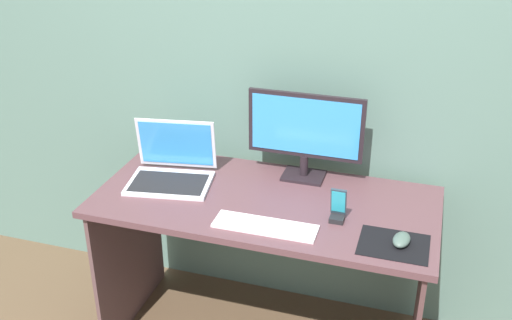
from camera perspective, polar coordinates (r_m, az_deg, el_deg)
name	(u,v)px	position (r m, az deg, el deg)	size (l,w,h in m)	color
wall_back	(292,55)	(2.63, 3.45, 9.88)	(6.00, 0.04, 2.50)	slate
desk	(265,232)	(2.55, 0.84, -6.84)	(1.40, 0.65, 0.76)	#55363B
monitor	(305,132)	(2.55, 4.69, 2.69)	(0.50, 0.14, 0.39)	black
laptop	(172,170)	(2.61, -7.98, -0.91)	(0.39, 0.33, 0.25)	silver
keyboard_external	(265,226)	(2.28, 0.88, -6.29)	(0.40, 0.12, 0.01)	white
mousepad	(394,245)	(2.24, 12.92, -7.82)	(0.25, 0.20, 0.00)	black
mouse	(401,240)	(2.24, 13.62, -7.35)	(0.06, 0.10, 0.04)	#445850
phone_in_dock	(338,209)	(2.32, 7.76, -4.65)	(0.06, 0.06, 0.14)	black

